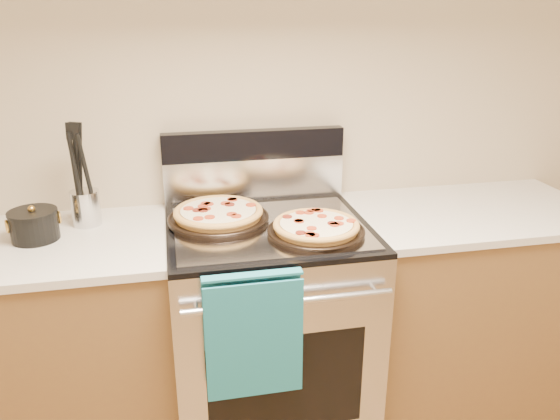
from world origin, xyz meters
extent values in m
plane|color=tan|center=(0.00, 2.00, 1.35)|extent=(4.00, 0.00, 4.00)
cube|color=#B7B7BC|center=(0.00, 1.65, 0.45)|extent=(0.76, 0.68, 0.90)
cube|color=black|center=(0.00, 1.31, 0.45)|extent=(0.56, 0.01, 0.40)
cube|color=black|center=(0.00, 1.65, 0.91)|extent=(0.76, 0.68, 0.02)
cube|color=silver|center=(0.00, 1.96, 1.01)|extent=(0.76, 0.06, 0.18)
cube|color=black|center=(0.00, 1.96, 1.16)|extent=(0.76, 0.06, 0.12)
cylinder|color=silver|center=(0.00, 1.27, 0.80)|extent=(0.70, 0.03, 0.03)
cube|color=gray|center=(0.00, 1.62, 0.92)|extent=(0.70, 0.55, 0.01)
cube|color=brown|center=(-0.88, 1.68, 0.44)|extent=(1.00, 0.62, 0.88)
cube|color=beige|center=(-0.88, 1.68, 0.90)|extent=(1.02, 0.64, 0.03)
cube|color=brown|center=(0.88, 1.68, 0.44)|extent=(1.00, 0.62, 0.88)
cube|color=beige|center=(0.88, 1.68, 0.90)|extent=(1.02, 0.64, 0.03)
cylinder|color=silver|center=(-0.67, 1.83, 0.98)|extent=(0.14, 0.14, 0.14)
cylinder|color=black|center=(-0.84, 1.71, 0.96)|extent=(0.21, 0.21, 0.10)
camera|label=1|loc=(-0.35, -0.24, 1.70)|focal=35.00mm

